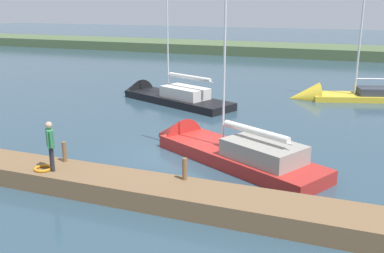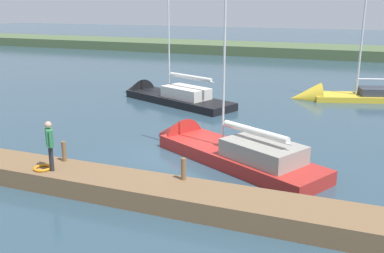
{
  "view_description": "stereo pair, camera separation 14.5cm",
  "coord_description": "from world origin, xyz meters",
  "views": [
    {
      "loc": [
        -7.13,
        16.71,
        6.42
      ],
      "look_at": [
        -0.31,
        -0.88,
        1.08
      ],
      "focal_mm": 41.13,
      "sensor_mm": 36.0,
      "label": 1
    },
    {
      "loc": [
        -7.27,
        16.65,
        6.42
      ],
      "look_at": [
        -0.31,
        -0.88,
        1.08
      ],
      "focal_mm": 41.13,
      "sensor_mm": 36.0,
      "label": 2
    }
  ],
  "objects": [
    {
      "name": "person_on_dock",
      "position": [
        2.76,
        4.89,
        1.72
      ],
      "size": [
        0.5,
        0.5,
        1.78
      ],
      "rotation": [
        0.0,
        0.0,
        0.79
      ],
      "color": "#28282D",
      "rests_on": "dock_pier"
    },
    {
      "name": "life_ring_buoy",
      "position": [
        3.1,
        4.98,
        0.73
      ],
      "size": [
        0.66,
        0.66,
        0.1
      ],
      "primitive_type": "torus",
      "color": "orange",
      "rests_on": "dock_pier"
    },
    {
      "name": "ground_plane",
      "position": [
        0.0,
        0.0,
        0.0
      ],
      "size": [
        200.0,
        200.0,
        0.0
      ],
      "primitive_type": "plane",
      "color": "#2D4756"
    },
    {
      "name": "sailboat_near_dock",
      "position": [
        5.35,
        -9.88,
        0.12
      ],
      "size": [
        9.92,
        5.91,
        10.66
      ],
      "rotation": [
        0.0,
        0.0,
        -0.4
      ],
      "color": "black",
      "rests_on": "ground_plane"
    },
    {
      "name": "sailboat_outer_mooring",
      "position": [
        -6.0,
        -14.51,
        0.11
      ],
      "size": [
        9.23,
        4.79,
        10.88
      ],
      "rotation": [
        0.0,
        0.0,
        0.3
      ],
      "color": "gold",
      "rests_on": "ground_plane"
    },
    {
      "name": "mooring_post_near",
      "position": [
        2.91,
        3.98,
        1.06
      ],
      "size": [
        0.16,
        0.16,
        0.76
      ],
      "primitive_type": "cylinder",
      "color": "brown",
      "rests_on": "dock_pier"
    },
    {
      "name": "mooring_post_far",
      "position": [
        -1.94,
        3.98,
        1.05
      ],
      "size": [
        0.17,
        0.17,
        0.76
      ],
      "primitive_type": "cylinder",
      "color": "brown",
      "rests_on": "dock_pier"
    },
    {
      "name": "far_shoreline",
      "position": [
        0.0,
        -40.1,
        0.0
      ],
      "size": [
        180.0,
        8.0,
        2.4
      ],
      "primitive_type": "cube",
      "color": "#4C603D",
      "rests_on": "ground_plane"
    },
    {
      "name": "dock_pier",
      "position": [
        0.0,
        4.62,
        0.34
      ],
      "size": [
        19.37,
        1.8,
        0.68
      ],
      "primitive_type": "cube",
      "color": "brown",
      "rests_on": "ground_plane"
    },
    {
      "name": "sailboat_mid_channel",
      "position": [
        -1.58,
        -0.48,
        0.21
      ],
      "size": [
        9.3,
        6.34,
        10.87
      ],
      "rotation": [
        0.0,
        0.0,
        -0.49
      ],
      "color": "#B22823",
      "rests_on": "ground_plane"
    }
  ]
}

